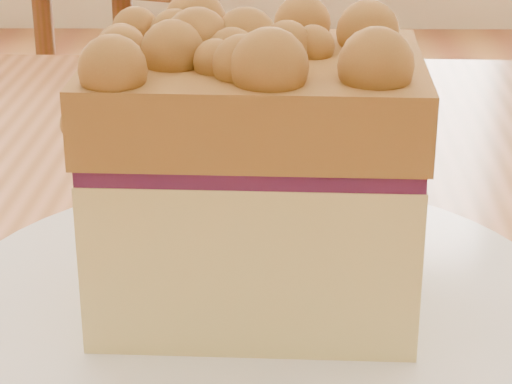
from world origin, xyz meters
TOP-DOWN VIEW (x-y plane):
  - cafe_chair_main at (0.01, 1.03)m, footprint 0.48×0.48m
  - plate at (0.16, 0.34)m, footprint 0.23×0.23m
  - cake_slice at (0.16, 0.35)m, footprint 0.13×0.09m

SIDE VIEW (x-z plane):
  - cafe_chair_main at x=0.01m, z-range 0.00..0.84m
  - plate at x=0.16m, z-range 0.75..0.77m
  - cake_slice at x=0.16m, z-range 0.77..0.88m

